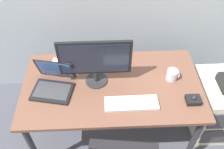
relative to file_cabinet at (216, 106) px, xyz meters
name	(u,v)px	position (x,y,z in m)	size (l,w,h in m)	color
ground_plane	(112,130)	(-1.02, -0.04, -0.31)	(8.00, 8.00, 0.00)	#474853
desk	(112,90)	(-1.02, -0.04, 0.34)	(1.47, 0.80, 0.73)	brown
file_cabinet	(216,106)	(0.00, 0.00, 0.00)	(0.42, 0.53, 0.62)	beige
monitor_main	(95,60)	(-1.14, 0.00, 0.65)	(0.56, 0.18, 0.41)	#262628
keyboard	(131,103)	(-0.88, -0.25, 0.43)	(0.41, 0.14, 0.03)	silver
laptop	(53,83)	(-1.48, -0.05, 0.47)	(0.36, 0.34, 0.23)	black
trackball_mouse	(193,100)	(-0.40, -0.24, 0.44)	(0.11, 0.09, 0.07)	black
coffee_mug	(172,75)	(-0.51, 0.00, 0.46)	(0.10, 0.09, 0.09)	silver
paper_notepad	(59,67)	(-1.47, 0.18, 0.42)	(0.15, 0.21, 0.01)	white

